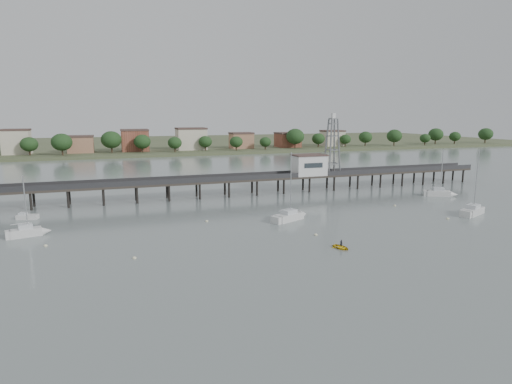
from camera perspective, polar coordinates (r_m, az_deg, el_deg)
ground_plane at (r=47.61m, az=11.70°, el=-13.77°), size 500.00×500.00×0.00m
pier at (r=100.94m, az=-5.82°, el=1.47°), size 150.00×5.00×5.50m
pier_building at (r=108.95m, az=7.08°, el=3.62°), size 8.40×5.40×5.30m
lattice_tower at (r=111.54m, az=10.15°, el=5.98°), size 3.20×3.20×15.50m
sailboat_b at (r=77.83m, az=-27.76°, el=-4.72°), size 6.29×3.20×10.21m
sailboat_c at (r=79.85m, az=5.00°, el=-3.19°), size 8.26×5.52×13.28m
sailboat_e at (r=111.18m, az=23.64°, el=-0.18°), size 7.10×5.26×11.71m
sailboat_d at (r=94.42m, az=27.19°, el=-2.20°), size 8.26×5.35×13.23m
white_tender at (r=90.37m, az=-28.23°, el=-2.94°), size 3.95×2.50×1.43m
yellow_dinghy at (r=64.02m, az=11.26°, el=-7.39°), size 2.11×1.15×2.84m
dinghy_occupant at (r=64.02m, az=11.26°, el=-7.39°), size 0.80×1.15×0.26m
mooring_buoys at (r=73.44m, az=2.40°, el=-4.82°), size 69.35×17.27×0.39m
far_shore at (r=278.25m, az=-14.35°, el=6.25°), size 500.00×170.00×10.40m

